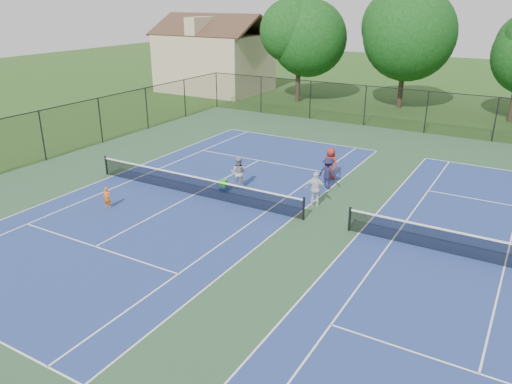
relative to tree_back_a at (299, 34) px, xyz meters
The scene contains 15 objects.
ground 27.95m from the tree_back_a, 61.56° to the right, with size 140.00×140.00×0.00m, color #234716.
court_pad 27.95m from the tree_back_a, 61.56° to the right, with size 36.00×36.00×0.01m, color #2B4D33.
tennis_court_left 25.44m from the tree_back_a, 75.96° to the right, with size 12.00×23.83×1.07m.
tennis_court_right 31.80m from the tree_back_a, 50.19° to the right, with size 12.00×23.83×1.07m.
perimeter_fence 27.65m from the tree_back_a, 61.56° to the right, with size 36.08×36.08×3.02m.
tree_back_a is the anchor object (origin of this frame).
tree_back_b 9.24m from the tree_back_a, 12.53° to the left, with size 7.60×7.60×10.03m.
clapboard_house 10.47m from the tree_back_a, behind, with size 10.80×8.10×7.65m.
child_player 28.14m from the tree_back_a, 82.55° to the right, with size 0.37×0.24×1.01m, color orange.
instructor 23.87m from the tree_back_a, 71.49° to the right, with size 0.81×0.63×1.66m, color #9B9C9E.
bystander_a 25.72m from the tree_back_a, 62.20° to the right, with size 0.99×0.41×1.69m, color silver.
bystander_b 23.49m from the tree_back_a, 60.28° to the right, with size 1.07×0.62×1.66m, color #191A38.
bystander_c 22.02m from the tree_back_a, 59.44° to the right, with size 0.84×0.55×1.72m, color maroon.
ball_crate 24.68m from the tree_back_a, 72.93° to the right, with size 0.39×0.30×0.28m, color navy.
ball_hopper 24.60m from the tree_back_a, 72.93° to the right, with size 0.34×0.28×0.37m, color green.
Camera 1 is at (7.21, -18.22, 9.11)m, focal length 35.00 mm.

